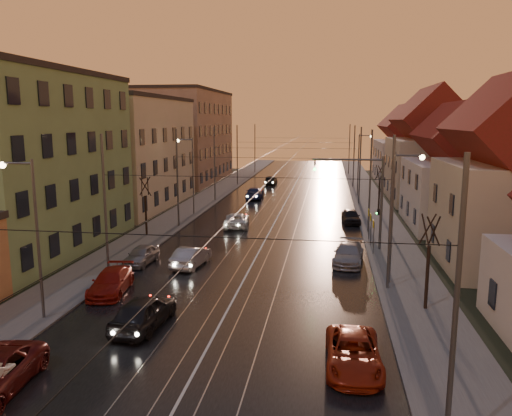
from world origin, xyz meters
The scene contains 44 objects.
ground centered at (0.00, 0.00, 0.00)m, with size 160.00×160.00×0.00m, color black.
road centered at (0.00, 40.00, 0.02)m, with size 16.00×120.00×0.04m, color black.
sidewalk_left centered at (-10.00, 40.00, 0.07)m, with size 4.00×120.00×0.15m, color #4C4C4C.
sidewalk_right centered at (10.00, 40.00, 0.07)m, with size 4.00×120.00×0.15m, color #4C4C4C.
tram_rail_0 centered at (-2.20, 40.00, 0.06)m, with size 0.06×120.00×0.03m, color gray.
tram_rail_1 centered at (-0.77, 40.00, 0.06)m, with size 0.06×120.00×0.03m, color gray.
tram_rail_2 centered at (0.77, 40.00, 0.06)m, with size 0.06×120.00×0.03m, color gray.
tram_rail_3 centered at (2.20, 40.00, 0.06)m, with size 0.06×120.00×0.03m, color gray.
apartment_left_1 centered at (-17.50, 14.00, 6.50)m, with size 10.00×18.00×13.00m, color #6F955E.
apartment_left_2 centered at (-17.50, 34.00, 6.00)m, with size 10.00×20.00×12.00m, color beige.
apartment_left_3 centered at (-17.50, 58.00, 7.00)m, with size 10.00×24.00×14.00m, color #8B6D59.
house_right_1 centered at (17.00, 15.00, 5.45)m, with size 8.67×10.20×10.80m.
house_right_2 centered at (17.00, 28.00, 4.64)m, with size 9.18×12.24×9.20m.
house_right_3 centered at (17.00, 43.00, 5.80)m, with size 9.18×14.28×11.50m.
house_right_4 centered at (17.00, 61.00, 5.05)m, with size 9.18×16.32×10.00m.
catenary_pole_r_0 centered at (8.60, -6.00, 4.50)m, with size 0.16×0.16×9.00m, color #595B60.
catenary_pole_l_1 centered at (-8.60, 9.00, 4.50)m, with size 0.16×0.16×9.00m, color #595B60.
catenary_pole_r_1 centered at (8.60, 9.00, 4.50)m, with size 0.16×0.16×9.00m, color #595B60.
catenary_pole_l_2 centered at (-8.60, 24.00, 4.50)m, with size 0.16×0.16×9.00m, color #595B60.
catenary_pole_r_2 centered at (8.60, 24.00, 4.50)m, with size 0.16×0.16×9.00m, color #595B60.
catenary_pole_l_3 centered at (-8.60, 39.00, 4.50)m, with size 0.16×0.16×9.00m, color #595B60.
catenary_pole_r_3 centered at (8.60, 39.00, 4.50)m, with size 0.16×0.16×9.00m, color #595B60.
catenary_pole_l_4 centered at (-8.60, 54.00, 4.50)m, with size 0.16×0.16×9.00m, color #595B60.
catenary_pole_r_4 centered at (8.60, 54.00, 4.50)m, with size 0.16×0.16×9.00m, color #595B60.
catenary_pole_l_5 centered at (-8.60, 72.00, 4.50)m, with size 0.16×0.16×9.00m, color #595B60.
catenary_pole_r_5 centered at (8.60, 72.00, 4.50)m, with size 0.16×0.16×9.00m, color #595B60.
street_lamp_0 centered at (-9.10, 2.00, 4.89)m, with size 1.75×0.32×8.00m.
street_lamp_1 centered at (9.10, 10.00, 4.89)m, with size 1.75×0.32×8.00m.
street_lamp_2 centered at (-9.10, 30.00, 4.89)m, with size 1.75×0.32×8.00m.
street_lamp_3 centered at (9.10, 46.00, 4.89)m, with size 1.75×0.32×8.00m.
traffic_light_mast centered at (7.99, 18.00, 4.60)m, with size 5.30×0.32×7.20m.
bare_tree_0 centered at (-10.20, 20.00, 2.49)m, with size 1.09×1.09×5.11m.
bare_tree_1 centered at (10.20, 6.00, 2.49)m, with size 1.09×1.09×5.11m.
bare_tree_2 centered at (10.40, 34.00, 2.49)m, with size 1.09×1.09×5.11m.
driving_car_0 centered at (-3.54, 1.87, 0.79)m, with size 1.86×4.61×1.57m, color black.
driving_car_1 centered at (-4.04, 11.98, 0.69)m, with size 1.46×4.18×1.38m, color #AFAEB4.
driving_car_2 centered at (-3.28, 24.78, 0.65)m, with size 2.16×4.69×1.30m, color silver.
driving_car_3 centered at (-4.09, 41.55, 0.72)m, with size 2.03×5.00×1.45m, color #182049.
driving_car_4 centered at (-3.65, 55.07, 0.74)m, with size 1.74×4.33×1.47m, color black.
parked_left_2 centered at (-7.17, 6.23, 0.66)m, with size 1.85×4.54×1.32m, color maroon.
parked_left_3 centered at (-7.60, 12.05, 0.63)m, with size 1.50×3.73×1.27m, color #9FA0A4.
parked_right_0 centered at (6.20, -0.74, 0.65)m, with size 2.16×4.68×1.30m, color #9E260F.
parked_right_1 centered at (6.54, 14.25, 0.68)m, with size 1.92×4.72×1.37m, color #A5A4AA.
parked_right_2 centered at (7.24, 28.04, 0.68)m, with size 1.60×3.97×1.35m, color black.
Camera 1 is at (5.04, -19.67, 9.84)m, focal length 35.00 mm.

